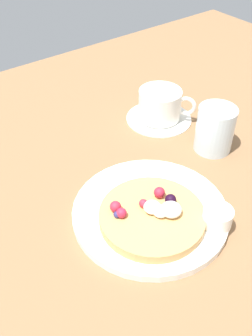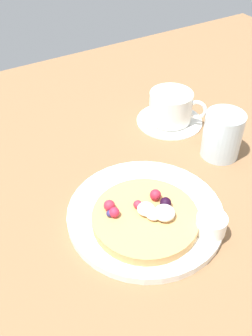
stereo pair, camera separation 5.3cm
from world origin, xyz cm
name	(u,v)px [view 1 (the left image)]	position (x,y,z in cm)	size (l,w,h in cm)	color
ground_plane	(99,223)	(0.00, 0.00, -1.50)	(175.55, 114.88, 3.00)	brown
pancake_plate	(150,212)	(6.83, -4.73, 0.68)	(24.89, 24.89, 1.37)	white
pancake_with_berries	(152,215)	(5.61, -6.60, 2.40)	(16.34, 16.34, 3.56)	tan
syrup_ramekin	(217,217)	(12.90, -13.09, 2.91)	(4.57, 4.57, 3.00)	white
coffee_saucer	(159,118)	(26.24, 15.65, 0.31)	(13.99, 13.99, 0.63)	white
coffee_cup	(161,104)	(26.34, 15.53, 3.86)	(9.68, 10.58, 6.23)	white
water_glass	(215,129)	(27.87, 1.66, 4.47)	(7.21, 7.21, 8.94)	silver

